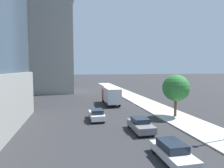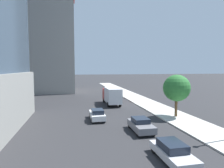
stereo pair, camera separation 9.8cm
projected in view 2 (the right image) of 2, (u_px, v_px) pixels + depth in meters
name	position (u px, v px, depth m)	size (l,w,h in m)	color
sidewalk	(174.00, 116.00, 27.02)	(4.81, 120.00, 0.15)	#B2AFA8
construction_building	(48.00, 33.00, 54.71)	(15.33, 16.10, 40.50)	#9E9B93
street_tree	(177.00, 88.00, 26.18)	(3.63, 3.63, 5.72)	brown
car_silver	(173.00, 152.00, 14.03)	(1.84, 4.37, 1.39)	#B7B7BC
car_white	(97.00, 115.00, 25.07)	(1.74, 4.05, 1.49)	silver
car_gray	(141.00, 125.00, 20.53)	(1.88, 4.09, 1.45)	slate
box_truck	(112.00, 95.00, 35.61)	(2.37, 7.11, 3.17)	#B21E1E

